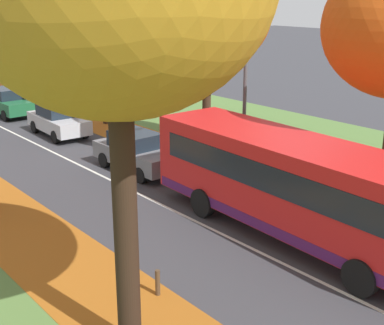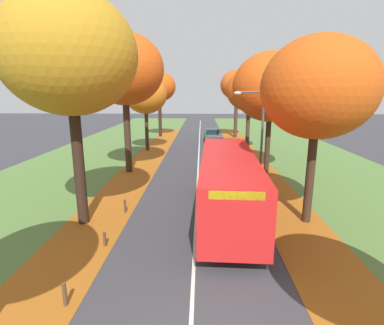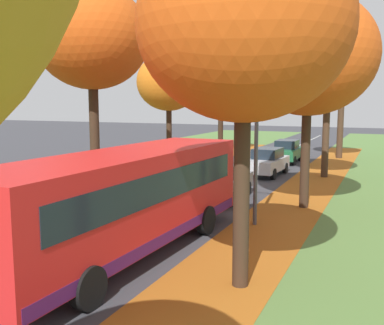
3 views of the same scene
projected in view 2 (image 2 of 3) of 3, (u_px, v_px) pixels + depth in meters
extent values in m
cube|color=#517538|center=(88.00, 165.00, 24.95)|extent=(12.00, 90.00, 0.01)
cube|color=#9E5619|center=(125.00, 187.00, 18.97)|extent=(2.80, 60.00, 0.00)
cube|color=#517538|center=(311.00, 166.00, 24.39)|extent=(12.00, 90.00, 0.01)
cube|color=#9E5619|center=(271.00, 189.00, 18.69)|extent=(2.80, 60.00, 0.00)
cube|color=silver|center=(198.00, 165.00, 24.67)|extent=(0.12, 80.00, 0.01)
cylinder|color=black|center=(79.00, 167.00, 13.29)|extent=(0.48, 0.48, 5.33)
ellipsoid|color=#B27F1E|center=(69.00, 54.00, 12.19)|extent=(5.58, 5.58, 5.03)
cylinder|color=#382619|center=(128.00, 137.00, 22.15)|extent=(0.48, 0.48, 5.39)
ellipsoid|color=#C64C14|center=(124.00, 69.00, 21.05)|extent=(5.61, 5.61, 5.05)
cylinder|color=#382619|center=(147.00, 131.00, 30.59)|extent=(0.37, 0.37, 4.09)
ellipsoid|color=orange|center=(146.00, 94.00, 29.75)|extent=(4.27, 4.27, 3.84)
cylinder|color=black|center=(160.00, 118.00, 40.25)|extent=(0.45, 0.45, 4.98)
ellipsoid|color=#C64C14|center=(159.00, 87.00, 39.31)|extent=(4.31, 4.31, 3.87)
cylinder|color=#382619|center=(310.00, 178.00, 13.55)|extent=(0.38, 0.38, 4.27)
ellipsoid|color=#C64C14|center=(318.00, 88.00, 12.64)|extent=(4.84, 4.84, 4.35)
cylinder|color=#382619|center=(268.00, 145.00, 22.11)|extent=(0.38, 0.38, 4.22)
ellipsoid|color=#C64C14|center=(271.00, 87.00, 21.16)|extent=(5.43, 5.43, 4.89)
cylinder|color=#422D1E|center=(248.00, 130.00, 30.06)|extent=(0.39, 0.39, 4.38)
ellipsoid|color=#C64C14|center=(249.00, 90.00, 29.17)|extent=(4.50, 4.50, 4.05)
cylinder|color=#422D1E|center=(236.00, 118.00, 39.35)|extent=(0.47, 0.47, 5.22)
ellipsoid|color=#C64C14|center=(237.00, 85.00, 38.39)|extent=(4.22, 4.22, 3.80)
cylinder|color=#4C3823|center=(65.00, 295.00, 8.42)|extent=(0.12, 0.12, 0.71)
cylinder|color=#4C3823|center=(105.00, 239.00, 11.71)|extent=(0.12, 0.12, 0.59)
cylinder|color=#4C3823|center=(125.00, 206.00, 14.97)|extent=(0.12, 0.12, 0.68)
cylinder|color=#47474C|center=(262.00, 140.00, 18.61)|extent=(0.14, 0.14, 6.00)
cylinder|color=#47474C|center=(251.00, 92.00, 17.97)|extent=(1.60, 0.10, 0.10)
ellipsoid|color=silver|center=(238.00, 93.00, 18.00)|extent=(0.44, 0.28, 0.20)
cube|color=red|center=(228.00, 180.00, 14.51)|extent=(2.89, 10.49, 2.50)
cube|color=#19232D|center=(236.00, 217.00, 9.44)|extent=(2.30, 0.19, 1.30)
cube|color=#19232D|center=(228.00, 172.00, 14.42)|extent=(2.88, 9.24, 0.80)
cube|color=#4C1951|center=(227.00, 201.00, 14.76)|extent=(2.90, 10.28, 0.32)
cube|color=yellow|center=(237.00, 195.00, 9.26)|extent=(1.75, 0.15, 0.28)
cylinder|color=black|center=(262.00, 236.00, 11.59)|extent=(0.34, 0.97, 0.96)
cylinder|color=black|center=(200.00, 234.00, 11.75)|extent=(0.34, 0.97, 0.96)
cylinder|color=black|center=(245.00, 187.00, 17.50)|extent=(0.34, 0.97, 0.96)
cylinder|color=black|center=(205.00, 186.00, 17.66)|extent=(0.34, 0.97, 0.96)
cube|color=slate|center=(218.00, 163.00, 22.71)|extent=(1.79, 4.24, 0.70)
cube|color=#19232D|center=(218.00, 154.00, 22.71)|extent=(1.49, 2.05, 0.60)
cylinder|color=black|center=(230.00, 172.00, 21.51)|extent=(0.23, 0.64, 0.64)
cylinder|color=black|center=(208.00, 172.00, 21.53)|extent=(0.23, 0.64, 0.64)
cylinder|color=black|center=(226.00, 163.00, 24.05)|extent=(0.23, 0.64, 0.64)
cylinder|color=black|center=(207.00, 163.00, 24.06)|extent=(0.23, 0.64, 0.64)
cube|color=#B7BABF|center=(215.00, 146.00, 29.81)|extent=(1.88, 4.27, 0.70)
cube|color=#19232D|center=(215.00, 139.00, 29.80)|extent=(1.53, 2.08, 0.60)
cylinder|color=black|center=(223.00, 152.00, 28.57)|extent=(0.25, 0.65, 0.64)
cylinder|color=black|center=(207.00, 152.00, 28.68)|extent=(0.25, 0.65, 0.64)
cylinder|color=black|center=(223.00, 147.00, 31.09)|extent=(0.25, 0.65, 0.64)
cylinder|color=black|center=(208.00, 147.00, 31.21)|extent=(0.25, 0.65, 0.64)
cube|color=#1E6038|center=(212.00, 137.00, 35.84)|extent=(1.77, 4.23, 0.70)
cube|color=#19232D|center=(212.00, 131.00, 35.84)|extent=(1.48, 2.04, 0.60)
cylinder|color=black|center=(219.00, 141.00, 34.64)|extent=(0.23, 0.64, 0.64)
cylinder|color=black|center=(206.00, 141.00, 34.67)|extent=(0.23, 0.64, 0.64)
cylinder|color=black|center=(218.00, 138.00, 37.18)|extent=(0.23, 0.64, 0.64)
cylinder|color=black|center=(205.00, 138.00, 37.20)|extent=(0.23, 0.64, 0.64)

